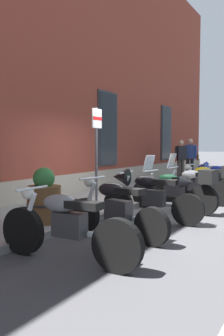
# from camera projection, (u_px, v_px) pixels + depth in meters

# --- Properties ---
(ground_plane) EXTENTS (140.00, 140.00, 0.00)m
(ground_plane) POSITION_uv_depth(u_px,v_px,m) (137.00, 208.00, 8.64)
(ground_plane) COLOR #38383A
(sidewalk) EXTENTS (32.68, 2.46, 0.13)m
(sidewalk) POSITION_uv_depth(u_px,v_px,m) (95.00, 202.00, 9.25)
(sidewalk) COLOR slate
(sidewalk) RESTS_ON ground_plane
(motorcycle_grey_naked) EXTENTS (0.62, 2.20, 0.98)m
(motorcycle_grey_naked) POSITION_uv_depth(u_px,v_px,m) (65.00, 226.00, 4.64)
(motorcycle_grey_naked) COLOR black
(motorcycle_grey_naked) RESTS_ON ground_plane
(motorcycle_black_naked) EXTENTS (0.62, 2.02, 1.00)m
(motorcycle_black_naked) POSITION_uv_depth(u_px,v_px,m) (115.00, 209.00, 5.85)
(motorcycle_black_naked) COLOR black
(motorcycle_black_naked) RESTS_ON ground_plane
(motorcycle_black_sport) EXTENTS (0.62, 2.11, 1.07)m
(motorcycle_black_sport) POSITION_uv_depth(u_px,v_px,m) (148.00, 194.00, 7.08)
(motorcycle_black_sport) COLOR black
(motorcycle_black_sport) RESTS_ON ground_plane
(motorcycle_green_touring) EXTENTS (0.72, 2.21, 1.30)m
(motorcycle_green_touring) POSITION_uv_depth(u_px,v_px,m) (177.00, 189.00, 8.15)
(motorcycle_green_touring) COLOR black
(motorcycle_green_touring) RESTS_ON ground_plane
(motorcycle_silver_touring) EXTENTS (0.62, 2.22, 1.32)m
(motorcycle_silver_touring) POSITION_uv_depth(u_px,v_px,m) (199.00, 183.00, 9.17)
(motorcycle_silver_touring) COLOR black
(motorcycle_silver_touring) RESTS_ON ground_plane
(motorcycle_yellow_naked) EXTENTS (0.62, 2.04, 0.96)m
(motorcycle_yellow_naked) POSITION_uv_depth(u_px,v_px,m) (206.00, 180.00, 10.61)
(motorcycle_yellow_naked) COLOR black
(motorcycle_yellow_naked) RESTS_ON ground_plane
(motorcycle_blue_sport) EXTENTS (0.67, 2.05, 0.98)m
(motorcycle_blue_sport) POSITION_uv_depth(u_px,v_px,m) (218.00, 175.00, 11.69)
(motorcycle_blue_sport) COLOR black
(motorcycle_blue_sport) RESTS_ON ground_plane
(pedestrian_dark_jacket) EXTENTS (0.60, 0.42, 1.62)m
(pedestrian_dark_jacket) POSITION_uv_depth(u_px,v_px,m) (181.00, 157.00, 14.47)
(pedestrian_dark_jacket) COLOR #38332D
(pedestrian_dark_jacket) RESTS_ON sidewalk
(pedestrian_blue_top) EXTENTS (0.23, 0.66, 1.69)m
(pedestrian_blue_top) POSITION_uv_depth(u_px,v_px,m) (190.00, 156.00, 14.97)
(pedestrian_blue_top) COLOR black
(pedestrian_blue_top) RESTS_ON sidewalk
(parking_sign) EXTENTS (0.36, 0.07, 2.28)m
(parking_sign) POSITION_uv_depth(u_px,v_px,m) (97.00, 142.00, 8.15)
(parking_sign) COLOR #4C4C51
(parking_sign) RESTS_ON sidewalk
(barrel_planter) EXTENTS (0.65, 0.65, 1.02)m
(barrel_planter) POSITION_uv_depth(u_px,v_px,m) (44.00, 199.00, 6.49)
(barrel_planter) COLOR brown
(barrel_planter) RESTS_ON sidewalk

